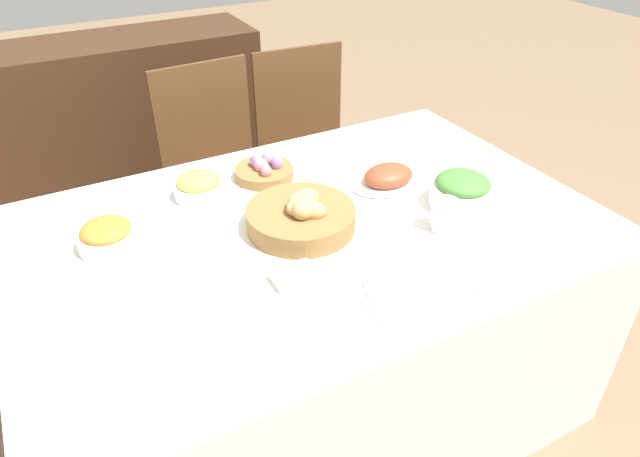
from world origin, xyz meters
name	(u,v)px	position (x,y,z in m)	size (l,w,h in m)	color
ground_plane	(312,399)	(0.00, 0.00, 0.00)	(12.00, 12.00, 0.00)	#7F664C
dining_table	(311,322)	(0.00, 0.00, 0.38)	(1.67, 1.10, 0.77)	silver
chair_far_right	(309,152)	(0.46, 0.88, 0.51)	(0.45, 0.45, 0.96)	brown
chair_far_center	(220,174)	(0.02, 0.88, 0.51)	(0.44, 0.44, 0.96)	brown
sideboard	(124,132)	(-0.23, 1.61, 0.47)	(1.38, 0.44, 0.94)	#3D2616
bread_basket	(302,216)	(-0.03, 0.00, 0.81)	(0.31, 0.31, 0.12)	olive
egg_basket	(265,170)	(0.00, 0.33, 0.79)	(0.20, 0.20, 0.08)	olive
ham_platter	(388,177)	(0.34, 0.10, 0.79)	(0.26, 0.18, 0.07)	white
carrot_bowl	(107,236)	(-0.54, 0.16, 0.80)	(0.16, 0.16, 0.08)	white
green_salad_bowl	(462,191)	(0.46, -0.12, 0.82)	(0.19, 0.19, 0.11)	white
pineapple_bowl	(199,186)	(-0.23, 0.31, 0.80)	(0.16, 0.16, 0.08)	silver
dinner_plate	(411,286)	(0.09, -0.37, 0.77)	(0.23, 0.23, 0.01)	white
fork	(363,305)	(-0.05, -0.37, 0.77)	(0.02, 0.20, 0.00)	silver
knife	(455,270)	(0.23, -0.37, 0.77)	(0.02, 0.20, 0.00)	silver
spoon	(464,267)	(0.26, -0.37, 0.77)	(0.02, 0.20, 0.00)	silver
drinking_cup	(445,215)	(0.33, -0.20, 0.81)	(0.08, 0.08, 0.09)	silver
butter_dish	(294,276)	(-0.15, -0.21, 0.78)	(0.11, 0.07, 0.03)	white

